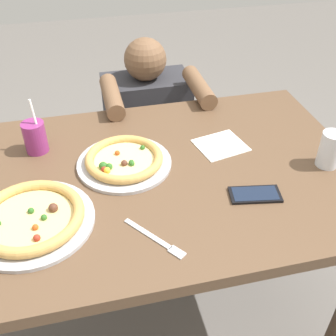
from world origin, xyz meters
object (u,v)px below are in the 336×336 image
Objects in this scene: water_cup_clear at (330,149)px; fork at (157,239)px; diner_seated at (148,139)px; pizza_far at (124,160)px; pizza_near at (31,218)px; drink_cup_colored at (35,137)px; cell_phone at (255,194)px.

water_cup_clear is 0.69× the size of fork.
diner_seated reaches higher than water_cup_clear.
pizza_far reaches higher than fork.
drink_cup_colored is (0.01, 0.35, 0.03)m from pizza_near.
diner_seated is (-0.16, 0.87, -0.34)m from cell_phone.
diner_seated is at bearing 80.68° from fork.
pizza_far is 0.33× the size of diner_seated.
pizza_near is at bearing -119.63° from diner_seated.
cell_phone is (-0.28, -0.09, -0.06)m from water_cup_clear.
cell_phone is at bearing -2.92° from pizza_near.
diner_seated reaches higher than pizza_far.
drink_cup_colored is 0.96m from water_cup_clear.
cell_phone is at bearing -31.69° from drink_cup_colored.
diner_seated is (-0.44, 0.78, -0.40)m from water_cup_clear.
drink_cup_colored is (-0.27, 0.15, 0.04)m from pizza_far.
fork is at bearing -23.37° from pizza_near.
diner_seated is at bearing 119.46° from water_cup_clear.
fork is (0.32, -0.14, -0.02)m from pizza_near.
drink_cup_colored is at bearing 148.31° from cell_phone.
pizza_near is 1.12× the size of pizza_far.
pizza_near is at bearing 156.63° from fork.
water_cup_clear reaches higher than fork.
pizza_near reaches higher than fork.
diner_seated is (0.19, 0.63, -0.36)m from pizza_far.
cell_phone is (0.32, 0.10, 0.00)m from fork.
pizza_far is 1.61× the size of drink_cup_colored.
drink_cup_colored reaches higher than water_cup_clear.
drink_cup_colored reaches higher than cell_phone.
drink_cup_colored is at bearing 161.89° from water_cup_clear.
fork is at bearing -99.32° from diner_seated.
pizza_near is at bearing -91.72° from drink_cup_colored.
pizza_far is (0.28, 0.20, -0.00)m from pizza_near.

